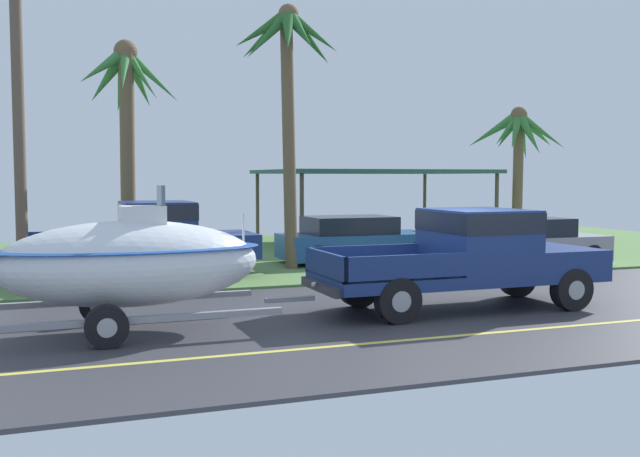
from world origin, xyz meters
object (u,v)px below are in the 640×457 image
object	(u,v)px
pickup_truck_towing	(476,253)
boat_on_trailer	(129,263)
palm_tree_near_left	(519,141)
utility_pole	(19,113)
parked_pickup_background	(156,237)
palm_tree_mid	(126,102)
palm_tree_near_right	(288,60)
parked_sedan_near	(354,240)
carport_awning	(372,173)
parked_sedan_far	(527,243)

from	to	relation	value
pickup_truck_towing	boat_on_trailer	world-z (taller)	boat_on_trailer
pickup_truck_towing	boat_on_trailer	bearing A→B (deg)	-180.00
palm_tree_near_left	utility_pole	xyz separation A→B (m)	(-16.55, -6.17, 0.02)
parked_pickup_background	palm_tree_mid	distance (m)	4.34
pickup_truck_towing	palm_tree_near_right	world-z (taller)	palm_tree_near_right
parked_sedan_near	carport_awning	size ratio (longest dim) A/B	0.55
pickup_truck_towing	palm_tree_near_left	world-z (taller)	palm_tree_near_left
pickup_truck_towing	parked_sedan_near	world-z (taller)	pickup_truck_towing
palm_tree_near_left	utility_pole	distance (m)	17.66
palm_tree_near_left	pickup_truck_towing	bearing A→B (deg)	-128.55
parked_sedan_near	parked_sedan_far	size ratio (longest dim) A/B	1.02
boat_on_trailer	parked_pickup_background	bearing A→B (deg)	78.33
parked_pickup_background	pickup_truck_towing	bearing A→B (deg)	-48.48
boat_on_trailer	pickup_truck_towing	bearing A→B (deg)	0.00
parked_sedan_far	palm_tree_near_right	distance (m)	8.28
utility_pole	pickup_truck_towing	bearing A→B (deg)	-27.68
palm_tree_mid	utility_pole	distance (m)	4.96
palm_tree_near_left	carport_awning	bearing A→B (deg)	147.30
boat_on_trailer	carport_awning	size ratio (longest dim) A/B	0.70
palm_tree_near_left	palm_tree_near_right	xyz separation A→B (m)	(-9.88, -3.53, 1.84)
palm_tree_near_right	utility_pole	size ratio (longest dim) A/B	0.97
boat_on_trailer	palm_tree_near_left	xyz separation A→B (m)	(14.82, 10.47, 2.67)
parked_pickup_background	palm_tree_near_right	world-z (taller)	palm_tree_near_right
palm_tree_mid	parked_sedan_near	bearing A→B (deg)	-9.27
parked_pickup_background	utility_pole	xyz separation A→B (m)	(-2.95, -1.63, 2.77)
parked_pickup_background	utility_pole	world-z (taller)	utility_pole
pickup_truck_towing	parked_pickup_background	bearing A→B (deg)	131.52
palm_tree_mid	utility_pole	world-z (taller)	utility_pole
boat_on_trailer	parked_sedan_far	size ratio (longest dim) A/B	1.29
carport_awning	utility_pole	size ratio (longest dim) A/B	1.08
carport_awning	palm_tree_near_left	world-z (taller)	palm_tree_near_left
palm_tree_near_left	palm_tree_mid	xyz separation A→B (m)	(-13.99, -1.98, 0.73)
palm_tree_near_right	palm_tree_mid	bearing A→B (deg)	159.31
palm_tree_near_right	palm_tree_mid	distance (m)	4.53
carport_awning	pickup_truck_towing	bearing A→B (deg)	-106.03
boat_on_trailer	utility_pole	world-z (taller)	utility_pole
pickup_truck_towing	utility_pole	world-z (taller)	utility_pole
parked_sedan_far	palm_tree_near_left	bearing A→B (deg)	57.03
parked_pickup_background	palm_tree_near_right	xyz separation A→B (m)	(3.71, 1.01, 4.59)
boat_on_trailer	palm_tree_mid	xyz separation A→B (m)	(0.83, 8.50, 3.40)
parked_sedan_near	carport_awning	bearing A→B (deg)	61.44
parked_sedan_far	utility_pole	xyz separation A→B (m)	(-12.99, -0.68, 3.15)
carport_awning	palm_tree_mid	xyz separation A→B (m)	(-9.49, -4.87, 1.87)
parked_sedan_far	palm_tree_mid	size ratio (longest dim) A/B	0.70
parked_sedan_near	utility_pole	xyz separation A→B (m)	(-8.83, -3.17, 3.15)
parked_sedan_far	pickup_truck_towing	bearing A→B (deg)	-133.84
pickup_truck_towing	parked_sedan_far	world-z (taller)	pickup_truck_towing
parked_sedan_far	palm_tree_mid	bearing A→B (deg)	161.40
parked_pickup_background	palm_tree_mid	world-z (taller)	palm_tree_mid
carport_awning	utility_pole	bearing A→B (deg)	-143.04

